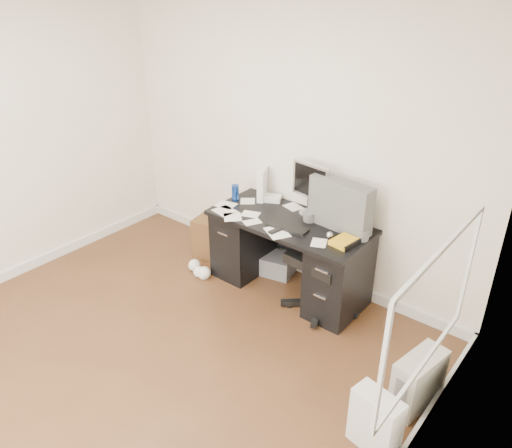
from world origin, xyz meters
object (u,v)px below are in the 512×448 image
at_px(lcd_monitor, 311,189).
at_px(wicker_basket, 220,236).
at_px(keyboard, 287,227).
at_px(pc_tower, 418,381).
at_px(office_chair, 324,251).
at_px(desk, 289,253).

xyz_separation_m(lcd_monitor, wicker_basket, (-1.03, -0.13, -0.78)).
xyz_separation_m(keyboard, pc_tower, (1.48, -0.45, -0.55)).
bearing_deg(pc_tower, office_chair, 164.94).
bearing_deg(office_chair, pc_tower, -20.73).
bearing_deg(lcd_monitor, keyboard, -81.62).
bearing_deg(office_chair, keyboard, -157.19).
height_order(lcd_monitor, keyboard, lcd_monitor).
bearing_deg(desk, office_chair, -5.47).
relative_size(lcd_monitor, wicker_basket, 1.15).
relative_size(desk, keyboard, 3.94).
distance_m(lcd_monitor, keyboard, 0.43).
xyz_separation_m(lcd_monitor, office_chair, (0.33, -0.25, -0.41)).
distance_m(desk, pc_tower, 1.68).
distance_m(office_chair, wicker_basket, 1.42).
xyz_separation_m(desk, keyboard, (0.07, -0.14, 0.36)).
relative_size(desk, lcd_monitor, 2.94).
xyz_separation_m(pc_tower, wicker_basket, (-2.52, 0.67, 0.01)).
bearing_deg(desk, wicker_basket, 175.45).
height_order(keyboard, wicker_basket, keyboard).
bearing_deg(office_chair, desk, 179.66).
height_order(keyboard, pc_tower, keyboard).
height_order(desk, pc_tower, desk).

